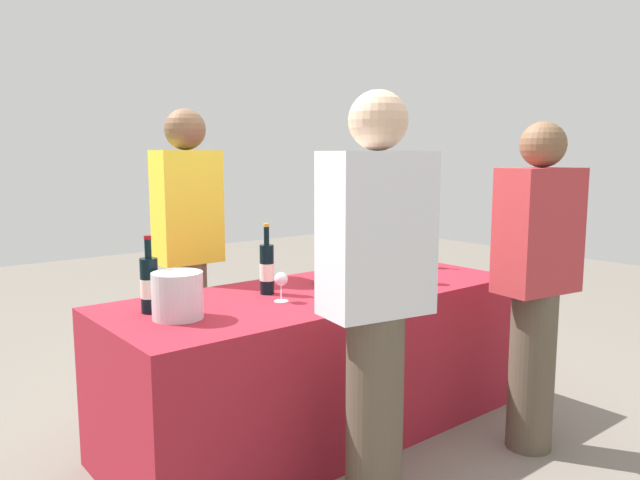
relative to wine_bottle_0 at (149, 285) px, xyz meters
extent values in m
plane|color=slate|center=(0.82, -0.12, -0.85)|extent=(12.00, 12.00, 0.00)
cube|color=maroon|center=(0.82, -0.12, -0.48)|extent=(2.11, 0.82, 0.73)
cylinder|color=black|center=(0.00, 0.00, 0.00)|extent=(0.07, 0.07, 0.23)
cylinder|color=black|center=(0.00, 0.00, 0.15)|extent=(0.03, 0.03, 0.08)
cylinder|color=maroon|center=(0.00, 0.00, 0.20)|extent=(0.03, 0.03, 0.02)
cylinder|color=silver|center=(0.00, 0.00, -0.02)|extent=(0.08, 0.08, 0.08)
cylinder|color=black|center=(0.58, -0.02, 0.00)|extent=(0.07, 0.07, 0.24)
cylinder|color=black|center=(0.58, -0.02, 0.16)|extent=(0.03, 0.03, 0.09)
cylinder|color=gold|center=(0.58, -0.02, 0.21)|extent=(0.03, 0.03, 0.02)
cylinder|color=silver|center=(0.58, -0.02, -0.01)|extent=(0.07, 0.07, 0.08)
cylinder|color=black|center=(0.92, -0.02, -0.02)|extent=(0.07, 0.07, 0.21)
cylinder|color=black|center=(0.92, -0.02, 0.13)|extent=(0.03, 0.03, 0.08)
cylinder|color=maroon|center=(0.92, -0.02, 0.17)|extent=(0.03, 0.03, 0.02)
cylinder|color=silver|center=(0.92, -0.02, -0.03)|extent=(0.07, 0.07, 0.07)
cylinder|color=black|center=(1.04, 0.07, -0.01)|extent=(0.08, 0.08, 0.23)
cylinder|color=black|center=(1.04, 0.07, 0.14)|extent=(0.03, 0.03, 0.08)
cylinder|color=gold|center=(1.04, 0.07, 0.19)|extent=(0.03, 0.03, 0.02)
cylinder|color=silver|center=(1.04, 0.07, -0.02)|extent=(0.08, 0.08, 0.08)
cylinder|color=black|center=(1.19, 0.00, -0.02)|extent=(0.07, 0.07, 0.20)
cylinder|color=black|center=(1.19, 0.00, 0.12)|extent=(0.03, 0.03, 0.08)
cylinder|color=gold|center=(1.19, 0.00, 0.17)|extent=(0.03, 0.03, 0.02)
cylinder|color=silver|center=(1.19, 0.00, -0.03)|extent=(0.07, 0.07, 0.07)
cylinder|color=black|center=(1.42, 0.07, -0.01)|extent=(0.07, 0.07, 0.22)
cylinder|color=black|center=(1.42, 0.07, 0.13)|extent=(0.03, 0.03, 0.08)
cylinder|color=maroon|center=(1.42, 0.07, 0.18)|extent=(0.03, 0.03, 0.02)
cylinder|color=silver|center=(1.42, 0.07, -0.02)|extent=(0.07, 0.07, 0.08)
cylinder|color=black|center=(1.64, 0.03, 0.00)|extent=(0.07, 0.07, 0.23)
cylinder|color=black|center=(1.64, 0.03, 0.16)|extent=(0.03, 0.03, 0.09)
cylinder|color=black|center=(1.64, 0.03, 0.21)|extent=(0.03, 0.03, 0.02)
cylinder|color=silver|center=(1.64, 0.03, -0.02)|extent=(0.07, 0.07, 0.08)
cylinder|color=silver|center=(0.54, -0.19, -0.12)|extent=(0.07, 0.07, 0.00)
cylinder|color=silver|center=(0.54, -0.19, -0.08)|extent=(0.01, 0.01, 0.07)
sphere|color=silver|center=(0.54, -0.19, -0.02)|extent=(0.06, 0.06, 0.06)
sphere|color=#590C19|center=(0.54, -0.19, -0.03)|extent=(0.03, 0.03, 0.03)
cylinder|color=silver|center=(1.15, -0.21, -0.12)|extent=(0.06, 0.06, 0.00)
cylinder|color=silver|center=(1.15, -0.21, -0.08)|extent=(0.01, 0.01, 0.08)
sphere|color=silver|center=(1.15, -0.21, 0.00)|extent=(0.08, 0.08, 0.08)
sphere|color=#590C19|center=(1.15, -0.21, -0.02)|extent=(0.04, 0.04, 0.04)
cylinder|color=silver|center=(1.34, -0.34, -0.12)|extent=(0.06, 0.06, 0.00)
cylinder|color=silver|center=(1.34, -0.34, -0.08)|extent=(0.01, 0.01, 0.07)
sphere|color=silver|center=(1.34, -0.34, -0.02)|extent=(0.07, 0.07, 0.07)
cylinder|color=silver|center=(0.05, -0.16, -0.03)|extent=(0.21, 0.21, 0.19)
cylinder|color=brown|center=(0.48, 0.58, -0.44)|extent=(0.19, 0.19, 0.81)
cube|color=yellow|center=(0.48, 0.58, 0.26)|extent=(0.34, 0.19, 0.60)
sphere|color=brown|center=(0.48, 0.58, 0.67)|extent=(0.22, 0.22, 0.22)
cylinder|color=brown|center=(0.53, -0.81, -0.45)|extent=(0.22, 0.22, 0.80)
cube|color=silver|center=(0.53, -0.81, 0.25)|extent=(0.43, 0.29, 0.60)
sphere|color=#D8AD8C|center=(0.53, -0.81, 0.66)|extent=(0.22, 0.22, 0.22)
cylinder|color=brown|center=(1.49, -0.89, -0.47)|extent=(0.21, 0.21, 0.76)
cube|color=#B23338|center=(1.49, -0.89, 0.20)|extent=(0.41, 0.27, 0.57)
sphere|color=brown|center=(1.49, -0.89, 0.59)|extent=(0.21, 0.21, 0.21)
camera|label=1|loc=(-1.02, -2.39, 0.54)|focal=34.16mm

